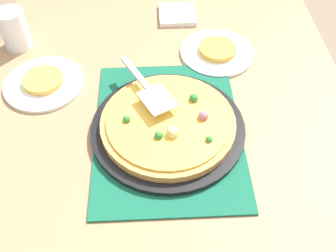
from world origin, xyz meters
The scene contains 12 objects.
ground_plane centered at (0.00, 0.00, 0.00)m, with size 8.00×8.00×0.00m, color #84705B.
dining_table centered at (0.00, 0.00, 0.64)m, with size 1.40×1.00×0.75m.
placemat centered at (0.00, 0.00, 0.75)m, with size 0.48×0.36×0.01m, color #145B42.
pizza_pan centered at (0.00, 0.00, 0.76)m, with size 0.38×0.38×0.01m, color black.
pizza centered at (0.00, 0.00, 0.78)m, with size 0.33×0.33×0.05m.
plate_near_left centered at (-0.18, -0.34, 0.76)m, with size 0.22×0.22×0.01m, color white.
plate_far_right centered at (-0.29, 0.16, 0.76)m, with size 0.22×0.22×0.01m, color white.
served_slice_left centered at (-0.18, -0.34, 0.77)m, with size 0.11×0.11×0.02m, color #EAB747.
served_slice_right centered at (-0.29, 0.16, 0.77)m, with size 0.11×0.11×0.02m, color gold.
cup_near centered at (-0.36, -0.44, 0.81)m, with size 0.08×0.08×0.12m, color white.
pizza_server centered at (-0.09, -0.05, 0.82)m, with size 0.22×0.15×0.01m.
napkin_stack centered at (-0.49, 0.05, 0.76)m, with size 0.12×0.12×0.02m, color white.
Camera 1 is at (0.62, -0.03, 1.49)m, focal length 41.42 mm.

